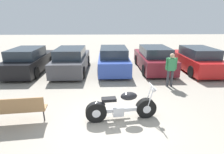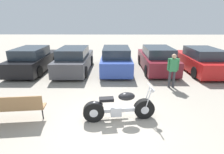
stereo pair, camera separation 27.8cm
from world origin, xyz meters
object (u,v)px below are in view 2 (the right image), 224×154
(motorcycle, at_px, (118,108))
(parked_car_red, at_px, (200,61))
(parked_car_black, at_px, (33,60))
(parked_car_dark_grey, at_px, (75,60))
(person_standing, at_px, (173,68))
(parked_car_maroon, at_px, (157,59))
(parked_car_blue, at_px, (116,60))
(park_bench, at_px, (15,106))

(motorcycle, distance_m, parked_car_red, 7.23)
(parked_car_black, height_order, parked_car_dark_grey, same)
(parked_car_dark_grey, height_order, person_standing, person_standing)
(motorcycle, height_order, parked_car_red, parked_car_red)
(parked_car_black, bearing_deg, parked_car_dark_grey, -0.44)
(parked_car_maroon, bearing_deg, parked_car_red, -7.87)
(parked_car_blue, relative_size, park_bench, 2.44)
(parked_car_black, xyz_separation_m, parked_car_maroon, (7.46, 0.25, 0.00))
(motorcycle, bearing_deg, parked_car_blue, 90.02)
(motorcycle, bearing_deg, parked_car_black, 132.95)
(parked_car_dark_grey, height_order, parked_car_red, same)
(parked_car_red, bearing_deg, motorcycle, -133.43)
(person_standing, bearing_deg, park_bench, -152.86)
(parked_car_dark_grey, relative_size, park_bench, 2.44)
(parked_car_maroon, bearing_deg, parked_car_dark_grey, -176.91)
(motorcycle, xyz_separation_m, park_bench, (-3.14, -0.16, 0.13))
(parked_car_black, distance_m, park_bench, 5.81)
(person_standing, bearing_deg, parked_car_black, 160.82)
(park_bench, bearing_deg, parked_car_red, 33.73)
(motorcycle, distance_m, parked_car_black, 7.30)
(parked_car_black, relative_size, person_standing, 2.69)
(parked_car_maroon, bearing_deg, person_standing, -89.28)
(parked_car_blue, distance_m, person_standing, 3.74)
(motorcycle, distance_m, parked_car_blue, 5.49)
(motorcycle, height_order, parked_car_black, parked_car_black)
(parked_car_black, relative_size, parked_car_dark_grey, 1.00)
(motorcycle, relative_size, person_standing, 1.43)
(motorcycle, distance_m, park_bench, 3.15)
(park_bench, bearing_deg, motorcycle, 2.99)
(motorcycle, relative_size, parked_car_red, 0.53)
(parked_car_black, height_order, park_bench, parked_car_black)
(parked_car_blue, distance_m, park_bench, 6.46)
(parked_car_dark_grey, distance_m, parked_car_blue, 2.49)
(parked_car_red, bearing_deg, person_standing, -134.28)
(parked_car_red, bearing_deg, parked_car_dark_grey, 179.42)
(person_standing, bearing_deg, motorcycle, -132.64)
(parked_car_black, distance_m, parked_car_dark_grey, 2.49)
(parked_car_black, relative_size, parked_car_red, 1.00)
(parked_car_blue, xyz_separation_m, park_bench, (-3.14, -5.65, -0.12))
(parked_car_red, xyz_separation_m, park_bench, (-8.11, -5.41, -0.12))
(parked_car_black, bearing_deg, park_bench, -71.57)
(parked_car_dark_grey, bearing_deg, person_standing, -27.33)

